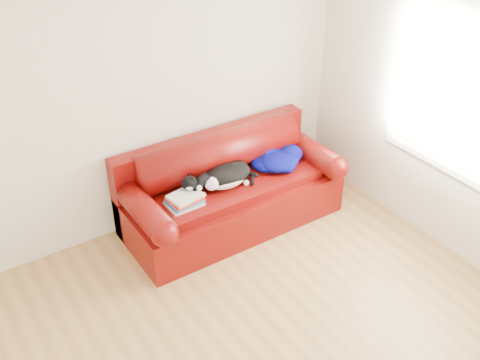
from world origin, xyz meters
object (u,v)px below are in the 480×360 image
at_px(sofa_base, 232,202).
at_px(cat, 226,177).
at_px(blanket, 278,159).
at_px(book_stack, 185,200).

relative_size(sofa_base, cat, 2.90).
height_order(sofa_base, cat, cat).
bearing_deg(sofa_base, cat, -149.06).
relative_size(cat, blanket, 1.12).
distance_m(sofa_base, cat, 0.38).
bearing_deg(blanket, sofa_base, 177.98).
bearing_deg(book_stack, cat, 6.73).
distance_m(cat, blanket, 0.63).
relative_size(book_stack, cat, 0.43).
bearing_deg(book_stack, blanket, 4.82).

